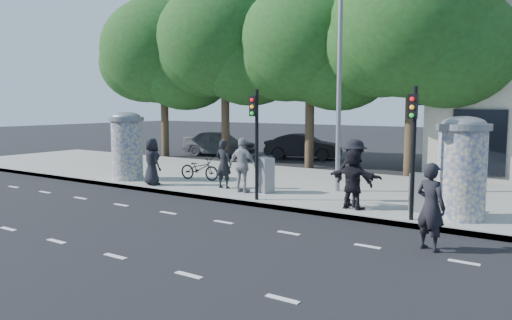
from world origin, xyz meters
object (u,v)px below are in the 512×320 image
Objects in this scene: cabinet_right at (420,192)px; ped_d at (354,173)px; ped_e at (243,165)px; traffic_pole_near at (256,133)px; street_lamp at (339,53)px; ped_f at (353,179)px; ad_column_right at (462,165)px; ped_a at (152,162)px; bicycle at (200,169)px; ped_b at (224,164)px; car_mid at (303,146)px; man_road at (431,207)px; car_left at (219,143)px; ad_column_left at (127,144)px; cabinet_left at (265,175)px; traffic_pole_far at (413,139)px.

ped_d is at bearing -170.47° from cabinet_right.
traffic_pole_near is at bearing 143.09° from ped_e.
street_lamp is 4.68× the size of ped_f.
ped_e is at bearing -179.48° from ad_column_right.
ped_a is at bearing -177.10° from cabinet_right.
ped_e is 3.36m from bicycle.
traffic_pole_near reaches higher than ped_a.
ped_b is (-7.98, 0.29, -0.53)m from ad_column_right.
ped_d is (-2.91, -0.12, -0.41)m from ad_column_right.
car_mid is at bearing 112.55° from traffic_pole_near.
man_road reaches higher than ped_b.
bicycle is (-4.15, 2.18, -1.63)m from traffic_pole_near.
car_left reaches higher than cabinet_right.
ad_column_left is 1.94m from ped_a.
man_road is at bearing -90.20° from ad_column_right.
ped_d is at bearing -177.68° from ad_column_right.
street_lamp is at bearing -91.09° from bicycle.
ped_e is 1.08× the size of ped_f.
ped_f reaches higher than cabinet_right.
ped_f is at bearing -162.78° from car_mid.
ped_f is (5.19, -0.73, -0.00)m from ped_b.
ped_e reaches higher than man_road.
traffic_pole_near is 2.03m from cabinet_left.
ad_column_right reaches higher than car_left.
traffic_pole_near is at bearing -125.61° from bicycle.
car_mid is at bearing -70.09° from ped_e.
cabinet_right is (5.18, -0.11, -0.06)m from cabinet_left.
ad_column_right is 6.36m from cabinet_left.
ad_column_right is 1.56× the size of bicycle.
car_left is (-13.10, 10.30, -0.37)m from ped_d.
traffic_pole_far is 2.00× the size of bicycle.
car_left is 1.05× the size of car_mid.
traffic_pole_far is at bearing -167.29° from ped_a.
ped_d is 14.04m from car_mid.
car_mid reaches higher than cabinet_right.
ped_e reaches higher than car_mid.
bicycle is 0.38× the size of car_left.
traffic_pole_far reaches higher than ped_a.
traffic_pole_near reaches higher than cabinet_right.
car_mid is at bearing 128.83° from traffic_pole_far.
street_lamp is at bearing 14.94° from ad_column_left.
bicycle is 0.40× the size of car_mid.
ped_a is 2.06m from bicycle.
ped_b is at bearing -17.38° from ped_e.
street_lamp is at bearing -140.77° from ped_e.
bicycle is (-8.95, 2.18, -1.63)m from traffic_pole_far.
ped_b is at bearing 177.23° from cabinet_right.
car_left is at bearing -16.87° from man_road.
car_mid is at bearing -87.78° from car_left.
ped_e is at bearing -179.33° from cabinet_right.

